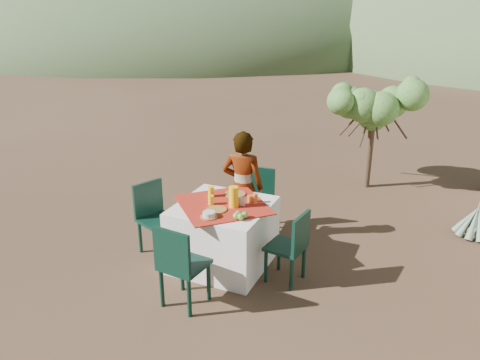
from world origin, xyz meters
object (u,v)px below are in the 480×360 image
at_px(shrub_tree, 377,111).
at_px(juice_pitcher, 234,197).
at_px(chair_far, 258,197).
at_px(person, 243,187).
at_px(chair_right, 292,244).
at_px(agave, 476,222).
at_px(chair_near, 180,263).
at_px(chair_left, 154,214).
at_px(table, 223,234).

distance_m(shrub_tree, juice_pitcher, 3.47).
height_order(chair_far, juice_pitcher, juice_pitcher).
relative_size(person, shrub_tree, 0.90).
bearing_deg(chair_right, agave, 145.47).
distance_m(agave, juice_pitcher, 3.36).
xyz_separation_m(chair_near, chair_left, (-0.89, 0.89, -0.01)).
relative_size(person, agave, 2.48).
xyz_separation_m(chair_right, agave, (1.89, 2.05, -0.26)).
distance_m(chair_near, juice_pitcher, 1.01).
bearing_deg(chair_far, person, -107.61).
distance_m(chair_far, person, 0.42).
xyz_separation_m(shrub_tree, juice_pitcher, (-1.02, -3.29, -0.40)).
xyz_separation_m(chair_near, juice_pitcher, (0.16, 0.93, 0.38)).
height_order(person, agave, person).
xyz_separation_m(table, juice_pitcher, (0.14, -0.02, 0.50)).
bearing_deg(shrub_tree, chair_near, -105.65).
distance_m(chair_left, shrub_tree, 4.00).
bearing_deg(agave, chair_near, -133.14).
xyz_separation_m(chair_right, shrub_tree, (0.32, 3.33, 0.82)).
bearing_deg(chair_right, table, -85.55).
distance_m(table, juice_pitcher, 0.52).
relative_size(person, juice_pitcher, 6.09).
bearing_deg(chair_far, juice_pitcher, -88.91).
relative_size(chair_far, chair_left, 0.98).
bearing_deg(table, agave, 36.13).
bearing_deg(chair_left, chair_near, -113.47).
distance_m(table, chair_left, 0.91).
bearing_deg(chair_right, shrub_tree, -177.32).
height_order(chair_near, chair_right, chair_near).
relative_size(chair_far, chair_near, 0.95).
distance_m(chair_far, chair_near, 1.93).
bearing_deg(person, shrub_tree, -123.79).
bearing_deg(table, person, 93.38).
distance_m(table, chair_far, 0.99).
xyz_separation_m(chair_far, juice_pitcher, (0.11, -1.00, 0.40)).
bearing_deg(chair_near, agave, -127.00).
relative_size(table, chair_far, 1.51).
distance_m(chair_far, agave, 2.90).
height_order(chair_right, agave, chair_right).
height_order(chair_left, chair_right, chair_left).
height_order(chair_far, chair_right, chair_far).
height_order(table, agave, table).
height_order(chair_near, agave, chair_near).
height_order(table, chair_right, chair_right).
height_order(chair_right, person, person).
xyz_separation_m(chair_left, agave, (3.65, 2.05, -0.29)).
relative_size(chair_right, agave, 1.41).
height_order(person, shrub_tree, shrub_tree).
relative_size(chair_left, person, 0.61).
bearing_deg(chair_near, chair_left, -38.84).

